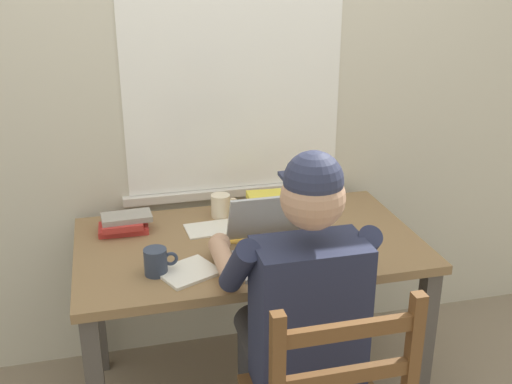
{
  "coord_description": "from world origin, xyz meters",
  "views": [
    {
      "loc": [
        -0.5,
        -2.12,
        1.79
      ],
      "look_at": [
        0.02,
        -0.05,
        0.95
      ],
      "focal_mm": 43.42,
      "sensor_mm": 36.0,
      "label": 1
    }
  ],
  "objects_px": {
    "coffee_mug_dark": "(156,262)",
    "book_stack_side": "(124,223)",
    "book_stack_main": "(267,208)",
    "seated_person": "(298,306)",
    "coffee_mug_white": "(221,206)",
    "landscape_photo_print": "(228,238)",
    "laptop": "(278,243)",
    "computer_mouse": "(351,247)",
    "desk": "(249,263)"
  },
  "relations": [
    {
      "from": "coffee_mug_white",
      "to": "computer_mouse",
      "type": "bearing_deg",
      "value": -46.74
    },
    {
      "from": "seated_person",
      "to": "landscape_photo_print",
      "type": "relative_size",
      "value": 9.71
    },
    {
      "from": "seated_person",
      "to": "coffee_mug_dark",
      "type": "relative_size",
      "value": 10.61
    },
    {
      "from": "desk",
      "to": "computer_mouse",
      "type": "relative_size",
      "value": 13.24
    },
    {
      "from": "laptop",
      "to": "computer_mouse",
      "type": "distance_m",
      "value": 0.28
    },
    {
      "from": "seated_person",
      "to": "coffee_mug_dark",
      "type": "height_order",
      "value": "seated_person"
    },
    {
      "from": "coffee_mug_dark",
      "to": "landscape_photo_print",
      "type": "xyz_separation_m",
      "value": [
        0.3,
        0.22,
        -0.05
      ]
    },
    {
      "from": "coffee_mug_white",
      "to": "book_stack_side",
      "type": "distance_m",
      "value": 0.41
    },
    {
      "from": "desk",
      "to": "coffee_mug_dark",
      "type": "distance_m",
      "value": 0.44
    },
    {
      "from": "computer_mouse",
      "to": "book_stack_side",
      "type": "xyz_separation_m",
      "value": [
        -0.82,
        0.38,
        0.02
      ]
    },
    {
      "from": "laptop",
      "to": "coffee_mug_dark",
      "type": "height_order",
      "value": "laptop"
    },
    {
      "from": "laptop",
      "to": "book_stack_main",
      "type": "relative_size",
      "value": 1.63
    },
    {
      "from": "computer_mouse",
      "to": "landscape_photo_print",
      "type": "bearing_deg",
      "value": 153.05
    },
    {
      "from": "computer_mouse",
      "to": "coffee_mug_white",
      "type": "bearing_deg",
      "value": 133.26
    },
    {
      "from": "desk",
      "to": "coffee_mug_white",
      "type": "xyz_separation_m",
      "value": [
        -0.06,
        0.25,
        0.15
      ]
    },
    {
      "from": "desk",
      "to": "book_stack_main",
      "type": "xyz_separation_m",
      "value": [
        0.12,
        0.17,
        0.15
      ]
    },
    {
      "from": "desk",
      "to": "computer_mouse",
      "type": "height_order",
      "value": "computer_mouse"
    },
    {
      "from": "book_stack_side",
      "to": "desk",
      "type": "bearing_deg",
      "value": -23.2
    },
    {
      "from": "desk",
      "to": "landscape_photo_print",
      "type": "bearing_deg",
      "value": 154.32
    },
    {
      "from": "computer_mouse",
      "to": "coffee_mug_dark",
      "type": "xyz_separation_m",
      "value": [
        -0.72,
        -0.0,
        0.03
      ]
    },
    {
      "from": "book_stack_side",
      "to": "landscape_photo_print",
      "type": "height_order",
      "value": "book_stack_side"
    },
    {
      "from": "book_stack_main",
      "to": "desk",
      "type": "bearing_deg",
      "value": -124.69
    },
    {
      "from": "coffee_mug_dark",
      "to": "laptop",
      "type": "bearing_deg",
      "value": 4.09
    },
    {
      "from": "book_stack_main",
      "to": "book_stack_side",
      "type": "relative_size",
      "value": 0.95
    },
    {
      "from": "computer_mouse",
      "to": "book_stack_main",
      "type": "bearing_deg",
      "value": 123.69
    },
    {
      "from": "coffee_mug_white",
      "to": "book_stack_side",
      "type": "height_order",
      "value": "coffee_mug_white"
    },
    {
      "from": "desk",
      "to": "seated_person",
      "type": "distance_m",
      "value": 0.46
    },
    {
      "from": "computer_mouse",
      "to": "book_stack_side",
      "type": "bearing_deg",
      "value": 155.04
    },
    {
      "from": "laptop",
      "to": "seated_person",
      "type": "bearing_deg",
      "value": -93.44
    },
    {
      "from": "landscape_photo_print",
      "to": "coffee_mug_dark",
      "type": "bearing_deg",
      "value": -124.32
    },
    {
      "from": "book_stack_main",
      "to": "coffee_mug_dark",
      "type": "bearing_deg",
      "value": -144.35
    },
    {
      "from": "desk",
      "to": "book_stack_side",
      "type": "height_order",
      "value": "book_stack_side"
    },
    {
      "from": "coffee_mug_white",
      "to": "landscape_photo_print",
      "type": "height_order",
      "value": "coffee_mug_white"
    },
    {
      "from": "coffee_mug_dark",
      "to": "seated_person",
      "type": "bearing_deg",
      "value": -32.47
    },
    {
      "from": "coffee_mug_white",
      "to": "book_stack_main",
      "type": "height_order",
      "value": "book_stack_main"
    },
    {
      "from": "coffee_mug_white",
      "to": "book_stack_side",
      "type": "relative_size",
      "value": 0.55
    },
    {
      "from": "laptop",
      "to": "book_stack_main",
      "type": "xyz_separation_m",
      "value": [
        0.04,
        0.32,
        0.0
      ]
    },
    {
      "from": "laptop",
      "to": "book_stack_main",
      "type": "height_order",
      "value": "laptop"
    },
    {
      "from": "book_stack_side",
      "to": "landscape_photo_print",
      "type": "xyz_separation_m",
      "value": [
        0.39,
        -0.16,
        -0.03
      ]
    },
    {
      "from": "seated_person",
      "to": "landscape_photo_print",
      "type": "xyz_separation_m",
      "value": [
        -0.13,
        0.49,
        0.03
      ]
    },
    {
      "from": "computer_mouse",
      "to": "book_stack_side",
      "type": "relative_size",
      "value": 0.47
    },
    {
      "from": "seated_person",
      "to": "computer_mouse",
      "type": "distance_m",
      "value": 0.41
    },
    {
      "from": "landscape_photo_print",
      "to": "coffee_mug_white",
      "type": "bearing_deg",
      "value": 105.35
    },
    {
      "from": "book_stack_main",
      "to": "seated_person",
      "type": "bearing_deg",
      "value": -95.54
    },
    {
      "from": "desk",
      "to": "book_stack_side",
      "type": "bearing_deg",
      "value": 156.8
    },
    {
      "from": "coffee_mug_white",
      "to": "coffee_mug_dark",
      "type": "bearing_deg",
      "value": -125.8
    },
    {
      "from": "laptop",
      "to": "coffee_mug_dark",
      "type": "bearing_deg",
      "value": -175.91
    },
    {
      "from": "laptop",
      "to": "landscape_photo_print",
      "type": "bearing_deg",
      "value": 128.82
    },
    {
      "from": "book_stack_main",
      "to": "laptop",
      "type": "bearing_deg",
      "value": -97.54
    },
    {
      "from": "coffee_mug_dark",
      "to": "book_stack_side",
      "type": "relative_size",
      "value": 0.55
    }
  ]
}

